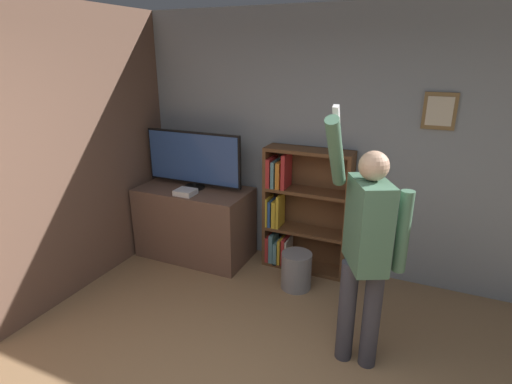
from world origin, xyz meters
The scene contains 8 objects.
wall_back centered at (0.00, 2.80, 1.35)m, with size 6.32×0.09×2.70m.
wall_side_brick centered at (-2.19, 1.38, 1.35)m, with size 0.06×4.37×2.70m.
tv_ledge centered at (-1.50, 2.39, 0.41)m, with size 1.26×0.66×0.82m.
television centered at (-1.50, 2.42, 1.15)m, with size 1.15×0.22×0.64m.
game_console centered at (-1.47, 2.19, 0.84)m, with size 0.21×0.19×0.06m.
bookshelf centered at (-0.34, 2.62, 0.64)m, with size 0.91×0.28×1.34m.
person centered at (0.55, 1.40, 1.00)m, with size 0.55×0.55×1.96m.
waste_bin centered at (-0.20, 2.20, 0.19)m, with size 0.30×0.30×0.38m.
Camera 1 is at (0.86, -1.18, 2.25)m, focal length 28.00 mm.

